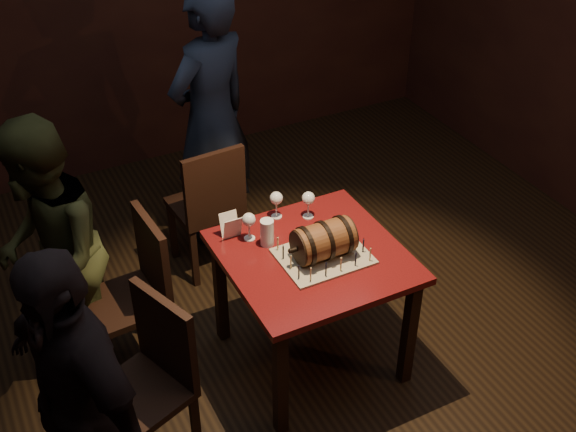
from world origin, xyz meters
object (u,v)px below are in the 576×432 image
Objects in this scene: wine_glass_left at (249,221)px; chair_left_front at (152,374)px; person_left_rear at (50,256)px; barrel_cake at (324,240)px; chair_back at (209,203)px; wine_glass_right at (308,199)px; pub_table at (313,270)px; wine_glass_mid at (276,199)px; person_left_front at (78,402)px; person_back at (211,119)px; chair_left_rear at (139,287)px; pint_of_ale at (267,233)px.

chair_left_front is at bearing -147.00° from wine_glass_left.
barrel_cake is at bearing 77.88° from person_left_rear.
wine_glass_left is 0.81m from chair_back.
wine_glass_left is at bearing -174.55° from wine_glass_right.
wine_glass_mid is (-0.02, 0.38, 0.23)m from pub_table.
person_left_front is at bearing 9.16° from person_left_rear.
barrel_cake is at bearing -49.16° from wine_glass_left.
barrel_cake is 0.36m from wine_glass_right.
pub_table is at bearing 67.68° from person_back.
pub_table is at bearing -79.18° from chair_back.
chair_left_rear is at bearing 151.29° from barrel_cake.
barrel_cake is 0.41m from wine_glass_left.
pub_table is 0.44m from wine_glass_mid.
person_left_rear is at bearing 10.40° from person_back.
pub_table is at bearing 88.05° from person_left_front.
wine_glass_mid is 0.17m from wine_glass_right.
wine_glass_left is 1.03m from person_left_rear.
wine_glass_mid is at bearing 101.95° from person_left_front.
chair_left_front is at bearing 36.24° from person_back.
barrel_cake is 0.38× the size of chair_left_rear.
wine_glass_left is (-0.24, 0.26, 0.23)m from pub_table.
wine_glass_mid is 0.87m from chair_left_rear.
person_back is (0.82, 0.94, 0.37)m from chair_left_rear.
chair_left_rear is 0.60× the size of person_left_front.
wine_glass_mid is at bearing 52.70° from pint_of_ale.
person_left_front is at bearing -161.61° from pub_table.
person_left_front is at bearing 31.52° from person_back.
pint_of_ale is at bearing -88.95° from chair_back.
person_left_front reaches higher than pub_table.
chair_left_rear is (-0.59, 0.16, -0.35)m from wine_glass_left.
wine_glass_mid is 0.11× the size of person_left_rear.
wine_glass_mid is (-0.06, 0.43, 0.01)m from barrel_cake.
chair_left_rear is (-0.80, 0.04, -0.34)m from wine_glass_mid.
chair_back reaches higher than wine_glass_left.
person_left_rear reaches higher than chair_back.
chair_left_rear is 1.00× the size of chair_left_front.
person_left_rear is at bearing 161.83° from wine_glass_left.
pint_of_ale is at bearing 26.02° from chair_left_front.
pint_of_ale is 0.16× the size of chair_left_front.
pint_of_ale is at bearing -20.31° from chair_left_rear.
wine_glass_left is 0.17× the size of chair_back.
person_left_front is at bearing -146.68° from chair_left_front.
person_back reaches higher than wine_glass_mid.
chair_back is 0.60× the size of person_left_front.
person_left_front is (-0.10, -1.02, 0.01)m from person_left_rear.
pub_table is 6.00× the size of pint_of_ale.
wine_glass_left is 0.37m from wine_glass_right.
person_left_rear reaches higher than wine_glass_mid.
pint_of_ale is at bearing 59.30° from person_back.
pub_table is 1.02m from chair_back.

